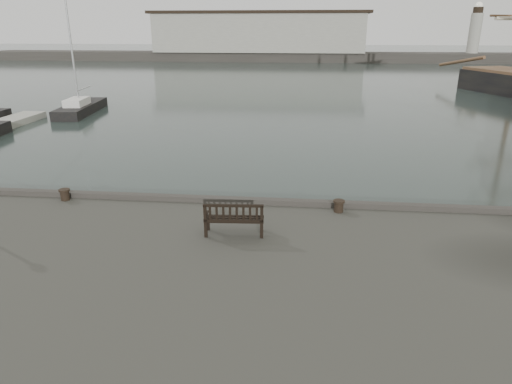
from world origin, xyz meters
TOP-DOWN VIEW (x-y plane):
  - ground at (0.00, 0.00)m, footprint 400.00×400.00m
  - breakwater at (-4.56, 92.00)m, footprint 140.00×9.50m
  - bench at (0.79, -2.63)m, footprint 1.71×0.70m
  - bollard_left at (-5.40, -0.50)m, footprint 0.46×0.46m
  - bollard_right at (3.87, -0.60)m, footprint 0.38×0.38m
  - yacht_d at (-17.00, 24.24)m, footprint 3.16×8.45m

SIDE VIEW (x-z plane):
  - ground at x=0.00m, z-range 0.00..0.00m
  - yacht_d at x=-17.00m, z-range -5.05..5.52m
  - bollard_right at x=3.87m, z-range 1.56..1.95m
  - bollard_left at x=-5.40m, z-range 1.56..1.95m
  - bench at x=0.79m, z-range 1.39..2.35m
  - breakwater at x=-4.56m, z-range -1.80..10.40m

